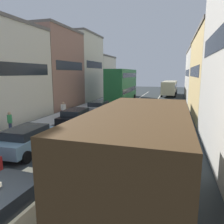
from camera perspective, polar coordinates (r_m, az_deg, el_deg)
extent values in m
cube|color=#B1B1B1|center=(26.30, -9.12, 0.46)|extent=(2.60, 64.00, 0.14)
cube|color=silver|center=(24.60, 1.46, -0.25)|extent=(0.16, 60.00, 0.01)
cube|color=silver|center=(23.97, 9.34, -0.67)|extent=(0.16, 60.00, 0.01)
cube|color=black|center=(21.07, -22.12, 10.52)|extent=(0.02, 7.04, 1.10)
cube|color=#936B5B|center=(30.28, -16.98, 10.69)|extent=(7.00, 8.70, 9.88)
cube|color=black|center=(28.52, -10.98, 11.99)|extent=(0.02, 7.04, 1.10)
cube|color=#66605B|center=(30.77, -17.51, 20.20)|extent=(7.20, 8.70, 0.30)
cube|color=beige|center=(37.96, -9.59, 11.42)|extent=(7.00, 8.70, 10.67)
cube|color=black|center=(36.58, -4.54, 12.41)|extent=(0.02, 7.04, 1.10)
cube|color=#66605B|center=(38.47, -9.85, 19.61)|extent=(7.20, 8.70, 0.30)
cube|color=beige|center=(46.04, -4.70, 9.49)|extent=(7.00, 8.70, 7.74)
cube|color=black|center=(44.89, -0.45, 9.99)|extent=(0.02, 7.04, 1.10)
cube|color=#66605B|center=(46.16, -4.77, 14.48)|extent=(7.20, 8.70, 0.30)
cube|color=#B2ADA3|center=(40.40, 24.36, 8.89)|extent=(7.00, 14.57, 8.28)
cube|color=black|center=(40.08, 19.36, 9.80)|extent=(0.02, 11.73, 1.10)
cube|color=#66605B|center=(40.58, 24.83, 14.93)|extent=(7.20, 14.57, 0.30)
cube|color=black|center=(25.44, 20.93, 10.03)|extent=(0.02, 11.73, 1.10)
cube|color=black|center=(10.98, 27.34, 17.49)|extent=(0.02, 11.73, 1.10)
cube|color=#B7B29E|center=(9.63, 10.83, -8.58)|extent=(2.41, 2.41, 1.90)
cube|color=black|center=(10.68, 11.59, -4.59)|extent=(2.02, 0.04, 0.70)
cube|color=#51381E|center=(5.87, 7.11, -13.23)|extent=(2.43, 5.45, 2.80)
cube|color=white|center=(6.07, -4.36, -9.55)|extent=(0.05, 4.48, 0.90)
cylinder|color=black|center=(10.22, 3.82, -12.98)|extent=(0.31, 0.96, 0.96)
cylinder|color=black|center=(10.02, 17.74, -13.98)|extent=(0.31, 0.96, 0.96)
cube|color=beige|center=(7.20, -27.22, -23.25)|extent=(1.98, 4.37, 0.70)
cylinder|color=black|center=(8.82, -24.28, -19.09)|extent=(0.25, 0.65, 0.64)
cylinder|color=black|center=(7.81, -13.50, -22.51)|extent=(0.25, 0.65, 0.64)
cube|color=beige|center=(12.25, -7.01, -8.07)|extent=(2.07, 4.41, 0.70)
cube|color=#1E2328|center=(11.92, -7.51, -5.79)|extent=(1.73, 2.50, 0.52)
cylinder|color=black|center=(14.00, -7.63, -7.23)|extent=(0.26, 0.65, 0.64)
cylinder|color=black|center=(13.28, -0.50, -8.11)|extent=(0.26, 0.65, 0.64)
cylinder|color=black|center=(11.64, -14.43, -11.16)|extent=(0.26, 0.65, 0.64)
cylinder|color=black|center=(10.76, -6.11, -12.70)|extent=(0.26, 0.65, 0.64)
cube|color=#759EB7|center=(13.41, -21.34, -7.09)|extent=(1.90, 4.34, 0.70)
cube|color=#1E2328|center=(13.11, -22.01, -4.98)|extent=(1.64, 2.44, 0.52)
cylinder|color=black|center=(15.16, -20.80, -6.45)|extent=(0.23, 0.64, 0.64)
cylinder|color=black|center=(14.18, -14.71, -7.24)|extent=(0.23, 0.64, 0.64)
cylinder|color=black|center=(11.89, -21.81, -11.13)|extent=(0.23, 0.64, 0.64)
cube|color=silver|center=(17.44, 0.43, -2.42)|extent=(1.92, 4.35, 0.70)
cube|color=#1E2328|center=(17.14, 0.27, -0.74)|extent=(1.65, 2.45, 0.52)
cylinder|color=black|center=(19.13, -1.15, -2.35)|extent=(0.24, 0.65, 0.64)
cylinder|color=black|center=(18.72, 4.28, -2.66)|extent=(0.24, 0.65, 0.64)
cylinder|color=black|center=(16.42, -3.96, -4.52)|extent=(0.24, 0.65, 0.64)
cylinder|color=black|center=(15.94, 2.34, -4.96)|extent=(0.24, 0.65, 0.64)
cube|color=black|center=(18.78, -9.46, -1.64)|extent=(1.91, 4.35, 0.70)
cube|color=#1E2328|center=(18.49, -9.76, -0.07)|extent=(1.65, 2.45, 0.52)
cylinder|color=black|center=(20.53, -10.10, -1.64)|extent=(0.24, 0.65, 0.64)
cylinder|color=black|center=(19.83, -5.27, -1.94)|extent=(0.24, 0.65, 0.64)
cylinder|color=black|center=(17.99, -14.02, -3.49)|extent=(0.24, 0.65, 0.64)
cylinder|color=black|center=(17.19, -8.62, -3.93)|extent=(0.24, 0.65, 0.64)
cube|color=#B29319|center=(23.23, 5.19, 0.75)|extent=(1.86, 4.32, 0.70)
cube|color=#1E2328|center=(22.95, 5.12, 2.05)|extent=(1.62, 2.43, 0.52)
cylinder|color=black|center=(24.87, 3.71, 0.59)|extent=(0.23, 0.64, 0.64)
cylinder|color=black|center=(24.57, 7.91, 0.39)|extent=(0.23, 0.64, 0.64)
cylinder|color=black|center=(22.07, 2.13, -0.65)|extent=(0.23, 0.64, 0.64)
cylinder|color=black|center=(21.72, 6.85, -0.89)|extent=(0.23, 0.64, 0.64)
cube|color=gray|center=(23.70, -3.45, 0.97)|extent=(1.84, 4.32, 0.70)
cube|color=#1E2328|center=(23.43, -3.63, 2.24)|extent=(1.61, 2.42, 0.52)
cylinder|color=black|center=(25.43, -4.23, 0.80)|extent=(0.23, 0.64, 0.64)
cylinder|color=black|center=(24.83, -0.27, 0.59)|extent=(0.23, 0.64, 0.64)
cylinder|color=black|center=(22.77, -6.89, -0.37)|extent=(0.23, 0.64, 0.64)
cylinder|color=black|center=(22.10, -2.52, -0.63)|extent=(0.23, 0.64, 0.64)
cube|color=#194C8C|center=(13.97, 11.32, -5.88)|extent=(1.97, 4.37, 0.70)
cube|color=#1E2328|center=(13.63, 11.35, -3.85)|extent=(1.68, 2.47, 0.52)
cylinder|color=black|center=(15.53, 8.15, -5.47)|extent=(0.24, 0.65, 0.64)
cylinder|color=black|center=(15.46, 14.98, -5.79)|extent=(0.24, 0.65, 0.64)
cylinder|color=black|center=(12.76, 6.73, -8.97)|extent=(0.24, 0.65, 0.64)
cylinder|color=black|center=(12.67, 15.11, -9.40)|extent=(0.24, 0.65, 0.64)
cube|color=#19592D|center=(19.37, 12.63, -1.38)|extent=(1.84, 4.32, 0.70)
cube|color=#1E2328|center=(19.07, 12.66, 0.14)|extent=(1.61, 2.42, 0.52)
cylinder|color=black|center=(20.94, 10.32, -1.41)|extent=(0.23, 0.64, 0.64)
cylinder|color=black|center=(20.85, 15.36, -1.66)|extent=(0.23, 0.64, 0.64)
cylinder|color=black|center=(18.10, 9.40, -3.23)|extent=(0.23, 0.64, 0.64)
cylinder|color=black|center=(18.00, 15.23, -3.54)|extent=(0.23, 0.64, 0.64)
cube|color=#1E6033|center=(32.72, 2.68, 5.38)|extent=(2.57, 10.52, 2.40)
cube|color=black|center=(32.70, 2.68, 6.01)|extent=(2.60, 9.89, 0.70)
cube|color=#1E6033|center=(32.61, 2.71, 9.37)|extent=(2.57, 10.52, 2.16)
cube|color=black|center=(32.60, 2.72, 9.79)|extent=(2.60, 9.89, 0.64)
cylinder|color=black|center=(36.79, 2.13, 4.05)|extent=(0.31, 1.00, 1.00)
cylinder|color=black|center=(36.28, 5.97, 3.91)|extent=(0.31, 1.00, 1.00)
cylinder|color=black|center=(30.16, -1.04, 2.67)|extent=(0.31, 1.00, 1.00)
cylinder|color=black|center=(29.53, 3.61, 2.49)|extent=(0.31, 1.00, 1.00)
cube|color=#BFB793|center=(45.40, 15.10, 6.42)|extent=(2.89, 10.58, 2.40)
cube|color=black|center=(45.38, 15.12, 6.87)|extent=(2.89, 9.96, 0.70)
cylinder|color=black|center=(49.33, 13.86, 5.36)|extent=(0.34, 1.01, 1.00)
cylinder|color=black|center=(49.19, 16.77, 5.21)|extent=(0.34, 1.01, 1.00)
cylinder|color=black|center=(42.46, 13.07, 4.63)|extent=(0.34, 1.01, 1.00)
cylinder|color=black|center=(42.29, 16.44, 4.46)|extent=(0.34, 1.01, 1.00)
cylinder|color=#262D47|center=(22.25, -12.99, -0.58)|extent=(0.16, 0.16, 0.82)
cylinder|color=#262D47|center=(22.31, -12.56, -0.53)|extent=(0.16, 0.16, 0.82)
cylinder|color=silver|center=(22.16, -12.85, 1.25)|extent=(0.34, 0.34, 0.60)
sphere|color=tan|center=(22.10, -12.89, 2.32)|extent=(0.24, 0.24, 0.24)
cylinder|color=silver|center=(22.09, -13.39, 1.27)|extent=(0.10, 0.10, 0.55)
cylinder|color=silver|center=(22.23, -12.31, 1.37)|extent=(0.10, 0.10, 0.55)
cylinder|color=#262D47|center=(18.10, -25.34, -3.81)|extent=(0.16, 0.16, 0.82)
cylinder|color=#262D47|center=(17.94, -25.55, -3.95)|extent=(0.16, 0.16, 0.82)
cylinder|color=#338C4C|center=(17.87, -25.62, -1.67)|extent=(0.34, 0.34, 0.60)
sphere|color=tan|center=(17.79, -25.73, -0.35)|extent=(0.24, 0.24, 0.24)
cylinder|color=#338C4C|center=(18.06, -25.37, -1.43)|extent=(0.10, 0.10, 0.55)
cylinder|color=#338C4C|center=(17.66, -25.89, -1.72)|extent=(0.10, 0.10, 0.55)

